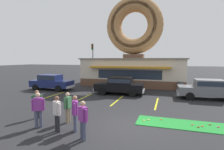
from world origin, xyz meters
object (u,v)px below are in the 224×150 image
at_px(golf_ball, 165,122).
at_px(pedestrian_hooded_kid, 83,118).
at_px(car_grey, 207,88).
at_px(pedestrian_beanie_man, 37,103).
at_px(pedestrian_clipboard_woman, 75,112).
at_px(trash_bin, 180,87).
at_px(car_navy, 51,82).
at_px(traffic_light_pole, 93,56).
at_px(pedestrian_crossing_woman, 57,112).
at_px(pedestrian_blue_sweater_man, 38,108).
at_px(pedestrian_leather_jacket_man, 68,106).
at_px(car_black, 120,85).

bearing_deg(golf_ball, pedestrian_hooded_kid, -136.66).
distance_m(car_grey, pedestrian_hooded_kid, 11.46).
bearing_deg(pedestrian_hooded_kid, pedestrian_beanie_man, 156.48).
distance_m(golf_ball, car_grey, 7.40).
relative_size(pedestrian_clipboard_woman, trash_bin, 1.67).
xyz_separation_m(car_navy, pedestrian_hooded_kid, (8.59, -9.43, 0.00)).
relative_size(pedestrian_hooded_kid, pedestrian_beanie_man, 1.02).
bearing_deg(traffic_light_pole, pedestrian_crossing_woman, -70.18).
distance_m(golf_ball, trash_bin, 9.66).
bearing_deg(golf_ball, trash_bin, 82.16).
xyz_separation_m(pedestrian_blue_sweater_man, traffic_light_pole, (-6.16, 20.12, 2.78)).
height_order(pedestrian_beanie_man, trash_bin, pedestrian_beanie_man).
height_order(car_navy, pedestrian_beanie_man, car_navy).
distance_m(car_grey, pedestrian_blue_sweater_man, 12.71).
xyz_separation_m(car_navy, pedestrian_clipboard_woman, (7.88, -8.80, 0.03)).
height_order(pedestrian_leather_jacket_man, pedestrian_crossing_woman, pedestrian_crossing_woman).
distance_m(pedestrian_leather_jacket_man, pedestrian_clipboard_woman, 1.24).
height_order(pedestrian_blue_sweater_man, traffic_light_pole, traffic_light_pole).
height_order(car_navy, pedestrian_hooded_kid, car_navy).
relative_size(pedestrian_hooded_kid, pedestrian_crossing_woman, 0.98).
xyz_separation_m(pedestrian_crossing_woman, traffic_light_pole, (-7.31, 20.27, 2.81)).
distance_m(car_black, pedestrian_hooded_kid, 9.35).
bearing_deg(trash_bin, car_grey, -57.53).
bearing_deg(pedestrian_hooded_kid, pedestrian_crossing_woman, 166.71).
bearing_deg(trash_bin, car_black, -149.46).
height_order(pedestrian_hooded_kid, trash_bin, pedestrian_hooded_kid).
bearing_deg(pedestrian_blue_sweater_man, car_grey, 45.63).
bearing_deg(pedestrian_leather_jacket_man, trash_bin, 61.26).
relative_size(trash_bin, traffic_light_pole, 0.17).
bearing_deg(car_navy, golf_ball, -29.00).
xyz_separation_m(car_navy, pedestrian_blue_sweater_man, (5.99, -8.94, 0.06)).
height_order(pedestrian_hooded_kid, pedestrian_crossing_woman, pedestrian_crossing_woman).
height_order(golf_ball, pedestrian_leather_jacket_man, pedestrian_leather_jacket_man).
xyz_separation_m(pedestrian_leather_jacket_man, pedestrian_clipboard_woman, (0.90, -0.84, 0.04)).
bearing_deg(pedestrian_clipboard_woman, pedestrian_beanie_man, 162.05).
bearing_deg(pedestrian_crossing_woman, car_grey, 50.01).
xyz_separation_m(car_grey, trash_bin, (-1.86, 2.92, -0.37)).
bearing_deg(golf_ball, traffic_light_pole, 123.90).
bearing_deg(trash_bin, pedestrian_beanie_man, -126.23).
height_order(car_grey, pedestrian_blue_sweater_man, pedestrian_blue_sweater_man).
height_order(pedestrian_blue_sweater_man, pedestrian_clipboard_woman, pedestrian_blue_sweater_man).
height_order(car_black, pedestrian_crossing_woman, pedestrian_crossing_woman).
distance_m(golf_ball, pedestrian_crossing_woman, 5.32).
bearing_deg(pedestrian_blue_sweater_man, traffic_light_pole, 107.02).
xyz_separation_m(pedestrian_clipboard_woman, traffic_light_pole, (-8.05, 19.98, 2.81)).
xyz_separation_m(car_black, car_grey, (7.29, 0.28, 0.00)).
height_order(pedestrian_clipboard_woman, trash_bin, pedestrian_clipboard_woman).
relative_size(golf_ball, pedestrian_beanie_man, 0.03).
height_order(car_black, car_grey, same).
relative_size(car_navy, pedestrian_beanie_man, 2.96).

